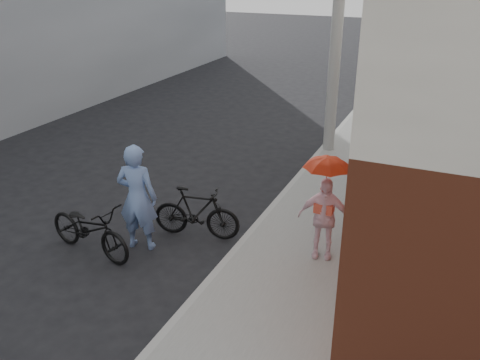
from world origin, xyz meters
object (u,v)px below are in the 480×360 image
Objects in this scene: utility_pole at (338,12)px; planter at (368,206)px; officer at (137,198)px; bike_left at (89,229)px; bike_right at (196,213)px; kimono_woman at (323,218)px.

planter is at bearing -62.81° from utility_pole.
officer is 0.96m from bike_left.
bike_right reaches higher than planter.
bike_right reaches higher than bike_left.
utility_pole is at bearing -21.67° from bike_right.
kimono_woman is at bearing -102.09° from planter.
bike_left is at bearing -141.28° from planter.
officer is at bearing -41.06° from bike_left.
kimono_woman reaches higher than planter.
kimono_woman is (1.22, -5.11, -2.68)m from utility_pole.
bike_left is 1.85m from bike_right.
bike_right is at bearing -147.58° from officer.
utility_pole reaches higher than bike_left.
utility_pole is 6.68m from officer.
utility_pole is at bearing -11.12° from bike_left.
officer is 4.44m from planter.
utility_pole is 4.38× the size of bike_right.
bike_left is (-2.43, -6.44, -3.02)m from utility_pole.
kimono_woman is (2.28, 0.09, 0.34)m from bike_right.
bike_right is 2.31m from kimono_woman.
utility_pole reaches higher than planter.
utility_pole reaches higher than kimono_woman.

